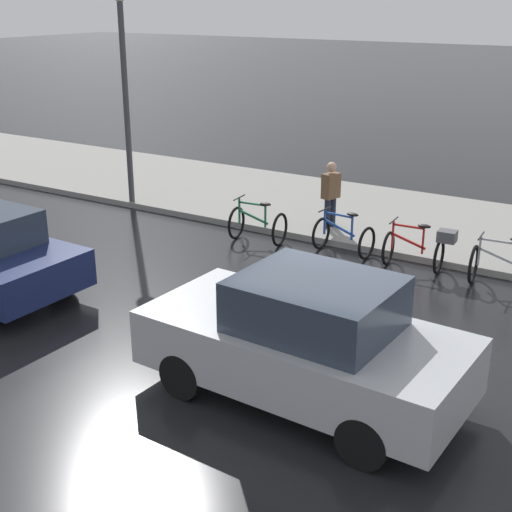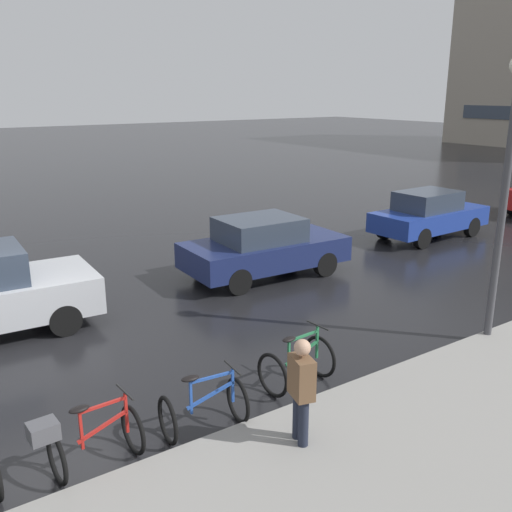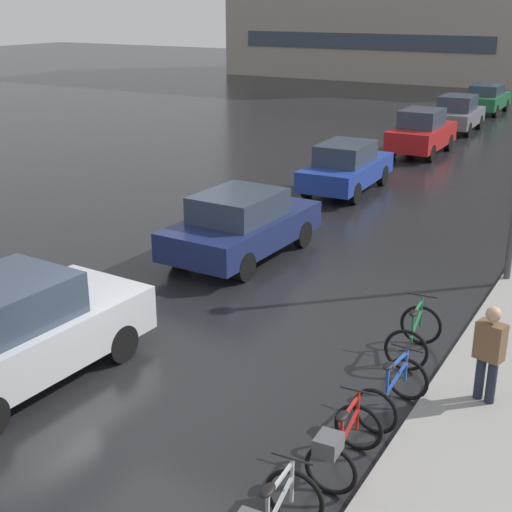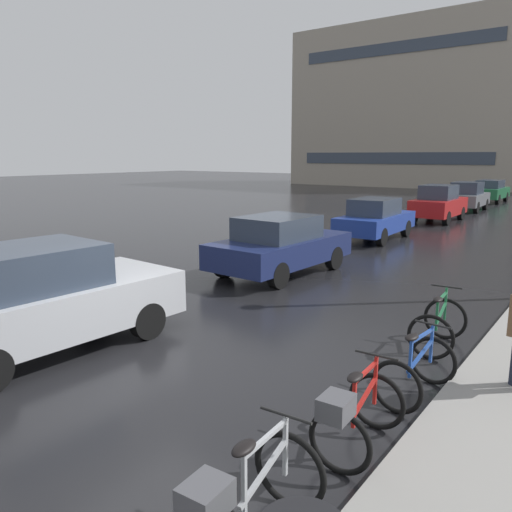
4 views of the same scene
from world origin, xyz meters
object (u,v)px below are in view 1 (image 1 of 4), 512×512
(bicycle_second, at_px, (422,247))
(bicycle_third, at_px, (343,236))
(bicycle_farthest, at_px, (258,225))
(car_silver, at_px, (306,341))
(streetlamp, at_px, (124,73))
(pedestrian, at_px, (331,194))
(bicycle_nearest, at_px, (512,263))

(bicycle_second, bearing_deg, bicycle_third, 87.69)
(bicycle_second, distance_m, bicycle_third, 1.68)
(bicycle_farthest, xyz_separation_m, car_silver, (-5.11, -3.83, 0.45))
(bicycle_farthest, bearing_deg, streetlamp, 80.49)
(bicycle_second, distance_m, streetlamp, 8.21)
(bicycle_farthest, relative_size, pedestrian, 0.72)
(bicycle_third, xyz_separation_m, streetlamp, (0.40, 6.02, 2.92))
(bicycle_third, distance_m, pedestrian, 1.49)
(pedestrian, bearing_deg, car_silver, -156.80)
(bicycle_nearest, bearing_deg, bicycle_farthest, 91.50)
(bicycle_nearest, bearing_deg, bicycle_third, 87.48)
(bicycle_nearest, distance_m, bicycle_second, 1.72)
(bicycle_second, xyz_separation_m, car_silver, (-5.33, -0.27, 0.37))
(car_silver, distance_m, pedestrian, 7.08)
(bicycle_second, height_order, pedestrian, pedestrian)
(streetlamp, bearing_deg, bicycle_second, -93.51)
(bicycle_third, distance_m, streetlamp, 6.70)
(bicycle_third, relative_size, bicycle_farthest, 1.03)
(bicycle_farthest, xyz_separation_m, streetlamp, (0.69, 4.13, 2.90))
(bicycle_farthest, distance_m, car_silver, 6.40)
(bicycle_nearest, distance_m, car_silver, 5.46)
(bicycle_farthest, height_order, streetlamp, streetlamp)
(bicycle_second, relative_size, car_silver, 0.31)
(bicycle_nearest, bearing_deg, pedestrian, 73.46)
(bicycle_nearest, relative_size, pedestrian, 0.86)
(car_silver, bearing_deg, pedestrian, 23.20)
(car_silver, bearing_deg, bicycle_nearest, -15.40)
(bicycle_nearest, relative_size, bicycle_third, 1.17)
(bicycle_third, bearing_deg, car_silver, -160.19)
(bicycle_nearest, xyz_separation_m, car_silver, (-5.25, 1.45, 0.34))
(car_silver, bearing_deg, streetlamp, 53.92)
(bicycle_second, bearing_deg, pedestrian, 64.99)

